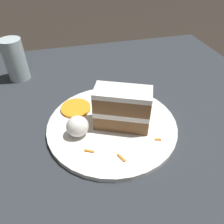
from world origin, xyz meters
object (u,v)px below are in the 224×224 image
drinking_glass (16,62)px  cake_slice (122,108)px  plate (112,125)px  cream_dollop (77,126)px  orange_garnish (76,108)px

drinking_glass → cake_slice: bearing=-50.6°
plate → cream_dollop: (-0.08, -0.02, 0.03)m
plate → cream_dollop: 0.09m
cream_dollop → orange_garnish: cream_dollop is taller
plate → orange_garnish: (-0.08, 0.07, 0.01)m
plate → cream_dollop: bearing=-167.9°
plate → orange_garnish: bearing=136.1°
cake_slice → cream_dollop: 0.11m
cake_slice → orange_garnish: (-0.10, 0.08, -0.05)m
plate → drinking_glass: 0.37m
plate → cake_slice: 0.06m
plate → cream_dollop: cream_dollop is taller
plate → drinking_glass: drinking_glass is taller
orange_garnish → drinking_glass: bearing=124.6°
plate → cake_slice: cake_slice is taller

